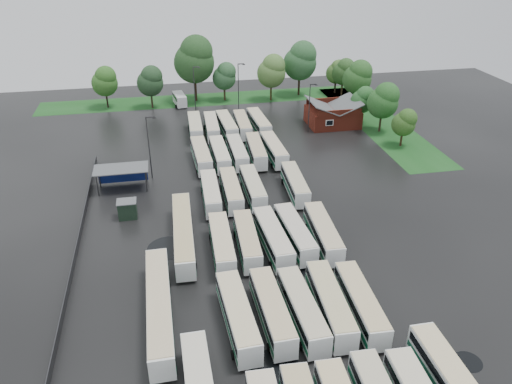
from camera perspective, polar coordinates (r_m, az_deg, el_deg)
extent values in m
plane|color=black|center=(62.52, 0.30, -7.28)|extent=(160.00, 160.00, 0.00)
cube|color=maroon|center=(104.70, 8.73, 8.49)|extent=(10.00, 8.00, 3.40)
cube|color=#4C4F51|center=(103.09, 7.51, 9.79)|extent=(5.07, 8.60, 2.19)
cube|color=#4C4F51|center=(104.72, 10.15, 9.89)|extent=(5.07, 8.60, 2.19)
cube|color=maroon|center=(100.45, 9.56, 8.91)|extent=(9.00, 0.20, 1.20)
cube|color=silver|center=(100.37, 8.41, 7.83)|extent=(1.60, 0.12, 1.20)
cylinder|color=#2D2D30|center=(78.78, -17.67, 0.68)|extent=(0.16, 0.16, 3.40)
cylinder|color=#2D2D30|center=(78.12, -12.45, 1.16)|extent=(0.16, 0.16, 3.40)
cylinder|color=#2D2D30|center=(81.64, -17.48, 1.70)|extent=(0.16, 0.16, 3.40)
cylinder|color=#2D2D30|center=(81.00, -12.45, 2.17)|extent=(0.16, 0.16, 3.40)
cube|color=#4C4F51|center=(79.04, -15.18, 2.60)|extent=(8.20, 4.20, 0.15)
cube|color=navy|center=(81.55, -14.96, 1.96)|extent=(7.60, 0.08, 2.60)
cube|color=black|center=(71.95, -14.48, -1.96)|extent=(2.50, 2.00, 2.50)
cube|color=#4C4F51|center=(71.33, -14.60, -1.04)|extent=(2.70, 2.20, 0.12)
cube|color=#164918|center=(120.99, -4.85, 10.54)|extent=(80.00, 10.00, 0.01)
cube|color=#164918|center=(108.92, 13.69, 7.84)|extent=(10.00, 50.00, 0.01)
cube|color=#2D2D30|center=(69.12, -19.50, -4.72)|extent=(0.10, 50.00, 1.20)
cube|color=silver|center=(51.40, -2.11, -13.97)|extent=(2.98, 11.63, 2.64)
cube|color=black|center=(51.05, -2.12, -13.53)|extent=(3.01, 11.17, 0.84)
cube|color=#0A482A|center=(51.79, -2.09, -14.44)|extent=(3.02, 11.40, 0.58)
cube|color=beige|center=(50.50, -2.13, -12.81)|extent=(2.87, 11.28, 0.12)
cylinder|color=black|center=(49.69, -1.37, -17.90)|extent=(2.45, 0.92, 0.92)
cylinder|color=black|center=(55.02, -2.70, -12.46)|extent=(2.45, 0.92, 0.92)
cube|color=silver|center=(52.03, 1.82, -13.39)|extent=(2.62, 11.35, 2.59)
cube|color=black|center=(51.69, 1.83, -12.96)|extent=(2.66, 10.90, 0.83)
cube|color=#0F492A|center=(52.41, 1.81, -13.86)|extent=(2.66, 11.13, 0.57)
cube|color=tan|center=(51.15, 1.85, -12.27)|extent=(2.51, 11.01, 0.11)
cylinder|color=black|center=(50.36, 2.74, -17.16)|extent=(2.40, 0.90, 0.90)
cylinder|color=black|center=(55.55, 0.97, -11.98)|extent=(2.40, 0.90, 0.90)
cube|color=silver|center=(52.35, 5.30, -13.23)|extent=(2.73, 11.30, 2.57)
cube|color=black|center=(52.02, 5.33, -12.80)|extent=(2.77, 10.85, 0.82)
cube|color=#0B562F|center=(52.73, 5.27, -13.69)|extent=(2.77, 11.07, 0.57)
cube|color=#C1B692|center=(51.49, 5.37, -12.11)|extent=(2.63, 10.96, 0.11)
cylinder|color=black|center=(50.74, 6.38, -16.93)|extent=(2.38, 0.90, 0.90)
cylinder|color=black|center=(55.80, 4.23, -11.85)|extent=(2.38, 0.90, 0.90)
cube|color=silver|center=(53.28, 8.46, -12.52)|extent=(2.94, 11.66, 2.65)
cube|color=black|center=(52.94, 8.50, -12.09)|extent=(2.98, 11.20, 0.85)
cube|color=#044B25|center=(53.65, 8.42, -13.00)|extent=(2.98, 11.43, 0.58)
cube|color=#C3B683|center=(52.40, 8.57, -11.38)|extent=(2.83, 11.31, 0.12)
cylinder|color=black|center=(51.63, 9.71, -16.23)|extent=(2.46, 0.92, 0.92)
cylinder|color=black|center=(56.78, 7.17, -11.19)|extent=(2.46, 0.92, 0.92)
cube|color=silver|center=(53.94, 11.87, -12.35)|extent=(2.80, 11.34, 2.58)
cube|color=black|center=(53.62, 11.92, -11.93)|extent=(2.84, 10.89, 0.82)
cube|color=#024D2B|center=(54.31, 11.81, -12.81)|extent=(2.84, 11.11, 0.57)
cube|color=#CBB683|center=(53.10, 12.01, -11.25)|extent=(2.69, 10.99, 0.11)
cylinder|color=black|center=(52.39, 13.22, -15.88)|extent=(2.39, 0.90, 0.90)
cylinder|color=black|center=(57.29, 10.40, -11.09)|extent=(2.39, 0.90, 0.90)
cube|color=silver|center=(61.73, -3.94, -5.94)|extent=(2.64, 11.30, 2.58)
cube|color=black|center=(61.45, -3.95, -5.54)|extent=(2.68, 10.85, 0.82)
cube|color=#105831|center=(62.05, -3.92, -6.37)|extent=(2.68, 11.07, 0.57)
cube|color=beige|center=(61.00, -3.98, -4.90)|extent=(2.54, 10.96, 0.11)
cylinder|color=black|center=(59.56, -3.44, -8.87)|extent=(2.39, 0.90, 0.90)
cylinder|color=black|center=(65.42, -4.31, -5.15)|extent=(2.39, 0.90, 0.90)
cube|color=silver|center=(62.34, -1.02, -5.55)|extent=(2.72, 11.03, 2.51)
cube|color=black|center=(62.06, -1.03, -5.16)|extent=(2.76, 10.60, 0.80)
cube|color=#00542D|center=(62.64, -1.02, -5.97)|extent=(2.76, 10.81, 0.55)
cube|color=tan|center=(61.63, -1.03, -4.54)|extent=(2.61, 10.70, 0.11)
cylinder|color=black|center=(60.23, -0.42, -8.35)|extent=(2.33, 0.88, 0.88)
cylinder|color=black|center=(65.91, -1.55, -4.80)|extent=(2.33, 0.88, 0.88)
cube|color=silver|center=(62.64, 1.94, -5.27)|extent=(2.94, 11.67, 2.65)
cube|color=black|center=(62.35, 1.95, -4.87)|extent=(2.97, 11.21, 0.85)
cube|color=#094A28|center=(62.96, 1.94, -5.72)|extent=(2.97, 11.44, 0.58)
cube|color=beige|center=(61.89, 1.97, -4.21)|extent=(2.82, 11.32, 0.12)
cylinder|color=black|center=(60.44, 2.70, -8.21)|extent=(2.46, 0.93, 0.93)
cylinder|color=black|center=(66.39, 1.22, -4.51)|extent=(2.46, 0.93, 0.93)
cube|color=silver|center=(63.76, 4.47, -4.73)|extent=(2.94, 11.42, 2.59)
cube|color=black|center=(63.49, 4.48, -4.34)|extent=(2.98, 10.97, 0.83)
cube|color=#07512F|center=(64.07, 4.45, -5.16)|extent=(2.98, 11.20, 0.57)
cube|color=beige|center=(63.05, 4.51, -3.70)|extent=(2.83, 11.08, 0.11)
cylinder|color=black|center=(61.62, 5.30, -7.53)|extent=(2.40, 0.91, 0.91)
cylinder|color=black|center=(67.40, 3.63, -4.03)|extent=(2.40, 0.91, 0.91)
cube|color=silver|center=(64.20, 7.66, -4.64)|extent=(2.95, 11.60, 2.63)
cube|color=black|center=(63.92, 7.69, -4.24)|extent=(2.99, 11.14, 0.84)
cube|color=#135B3A|center=(64.52, 7.63, -5.07)|extent=(2.99, 11.37, 0.58)
cube|color=#C2AF8A|center=(63.48, 7.74, -3.60)|extent=(2.84, 11.25, 0.11)
cylinder|color=black|center=(62.07, 8.63, -7.45)|extent=(2.44, 0.92, 0.92)
cylinder|color=black|center=(67.84, 6.64, -3.94)|extent=(2.44, 0.92, 0.92)
cube|color=silver|center=(73.34, -5.20, -0.13)|extent=(2.58, 11.02, 2.51)
cube|color=black|center=(73.11, -5.21, 0.22)|extent=(2.62, 10.59, 0.80)
cube|color=#004F2C|center=(73.61, -5.18, -0.51)|extent=(2.62, 10.81, 0.55)
cube|color=beige|center=(72.74, -5.24, 0.77)|extent=(2.48, 10.69, 0.11)
cylinder|color=black|center=(70.90, -4.84, -2.34)|extent=(2.33, 0.88, 0.88)
cylinder|color=black|center=(77.02, -5.45, 0.25)|extent=(2.33, 0.88, 0.88)
cube|color=silver|center=(73.91, -2.85, 0.19)|extent=(2.46, 11.02, 2.52)
cube|color=black|center=(73.67, -2.85, 0.54)|extent=(2.51, 10.58, 0.81)
cube|color=#115335|center=(74.17, -2.84, -0.19)|extent=(2.51, 10.80, 0.55)
cube|color=#C7B287|center=(73.31, -2.87, 1.09)|extent=(2.37, 10.68, 0.11)
cylinder|color=black|center=(71.47, -2.41, -1.99)|extent=(2.33, 0.88, 0.88)
cylinder|color=black|center=(77.58, -3.21, 0.56)|extent=(2.33, 0.88, 0.88)
cube|color=silver|center=(74.67, -0.37, 0.54)|extent=(2.30, 10.98, 2.52)
cube|color=black|center=(74.44, -0.37, 0.88)|extent=(2.35, 10.54, 0.81)
cube|color=#0D4D32|center=(74.93, -0.37, 0.16)|extent=(2.34, 10.76, 0.55)
cube|color=#C0B896|center=(74.08, -0.37, 1.43)|extent=(2.21, 10.65, 0.11)
cylinder|color=black|center=(72.24, 0.15, -1.61)|extent=(2.33, 0.88, 0.88)
cylinder|color=black|center=(78.32, -0.84, 0.89)|extent=(2.33, 0.88, 0.88)
cube|color=silver|center=(75.85, 4.47, 0.92)|extent=(2.85, 11.16, 2.53)
cube|color=black|center=(75.62, 4.49, 1.26)|extent=(2.89, 10.72, 0.81)
cube|color=#05472A|center=(76.10, 4.46, 0.54)|extent=(2.89, 10.94, 0.56)
cube|color=#BBB08D|center=(75.26, 4.51, 1.81)|extent=(2.75, 10.82, 0.11)
cylinder|color=black|center=(73.45, 5.15, -1.20)|extent=(2.35, 0.88, 0.88)
cylinder|color=black|center=(79.46, 3.78, 1.24)|extent=(2.35, 0.88, 0.88)
cube|color=silver|center=(85.57, -6.27, 4.16)|extent=(2.76, 11.59, 2.64)
cube|color=black|center=(85.36, -6.29, 4.48)|extent=(2.80, 11.14, 0.85)
cube|color=#094F2B|center=(85.81, -6.25, 3.80)|extent=(2.80, 11.37, 0.58)
cube|color=#C4B490|center=(85.03, -6.32, 5.00)|extent=(2.65, 11.25, 0.12)
cylinder|color=black|center=(82.78, -5.98, 2.31)|extent=(2.45, 0.92, 0.92)
cylinder|color=black|center=(89.47, -6.45, 4.32)|extent=(2.45, 0.92, 0.92)
cube|color=silver|center=(85.81, -4.16, 4.29)|extent=(2.46, 11.28, 2.58)
cube|color=black|center=(85.60, -4.17, 4.61)|extent=(2.51, 10.83, 0.83)
cube|color=#024C28|center=(86.04, -4.14, 3.95)|extent=(2.50, 11.05, 0.57)
cube|color=beige|center=(85.28, -4.19, 5.12)|extent=(2.36, 10.94, 0.11)
cylinder|color=black|center=(83.09, -3.81, 2.50)|extent=(2.39, 0.90, 0.90)
cylinder|color=black|center=(89.61, -4.42, 4.45)|extent=(2.39, 0.90, 0.90)
cube|color=silver|center=(86.50, -2.14, 4.53)|extent=(2.36, 11.10, 2.54)
cube|color=black|center=(86.29, -2.15, 4.84)|extent=(2.41, 10.66, 0.81)
cube|color=#0E4C30|center=(86.72, -2.13, 4.19)|extent=(2.40, 10.88, 0.56)
cube|color=beige|center=(85.98, -2.16, 5.34)|extent=(2.26, 10.77, 0.11)
cylinder|color=black|center=(83.82, -1.74, 2.79)|extent=(2.36, 0.89, 0.89)
cylinder|color=black|center=(90.22, -2.48, 4.67)|extent=(2.36, 0.89, 0.89)
cube|color=silver|center=(87.04, 0.01, 4.73)|extent=(2.91, 11.39, 2.59)
cube|color=black|center=(86.83, 0.01, 5.04)|extent=(2.94, 10.94, 0.83)
cube|color=#075934|center=(87.26, 0.01, 4.39)|extent=(2.95, 11.17, 0.57)
cube|color=tan|center=(86.52, 0.01, 5.54)|extent=(2.80, 11.05, 0.11)
cylinder|color=black|center=(84.33, 0.48, 2.97)|extent=(2.40, 0.90, 0.90)
cylinder|color=black|center=(90.81, -0.43, 4.86)|extent=(2.40, 0.90, 0.90)
cube|color=silver|center=(87.45, 2.05, 4.85)|extent=(2.66, 11.51, 2.63)
cube|color=black|center=(87.25, 2.06, 5.16)|extent=(2.70, 11.05, 0.84)
cube|color=#0C5635|center=(87.68, 2.05, 4.50)|extent=(2.70, 11.28, 0.58)
cube|color=beige|center=(86.93, 2.07, 5.67)|extent=(2.55, 11.16, 0.11)
cylinder|color=black|center=(84.73, 2.59, 3.07)|extent=(2.43, 0.92, 0.92)
cylinder|color=black|center=(91.26, 1.53, 4.98)|extent=(2.43, 0.92, 0.92)
cube|color=silver|center=(98.58, -6.96, 7.38)|extent=(2.67, 11.42, 2.60)
cube|color=black|center=(98.40, -6.98, 7.66)|extent=(2.71, 10.96, 0.83)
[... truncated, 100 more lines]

